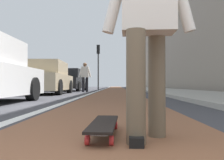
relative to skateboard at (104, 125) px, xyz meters
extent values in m
plane|color=#38383D|center=(8.86, -0.04, -0.09)|extent=(80.00, 80.00, 0.00)
cube|color=brown|center=(22.86, -0.04, -0.09)|extent=(56.00, 2.02, 0.00)
cube|color=silver|center=(18.86, 1.12, -0.09)|extent=(52.00, 0.16, 0.01)
cube|color=#9E9B93|center=(16.86, -3.44, -0.04)|extent=(52.00, 3.20, 0.10)
cube|color=gray|center=(20.86, -6.09, 5.65)|extent=(40.00, 1.20, 11.48)
cylinder|color=red|center=(0.30, 0.07, -0.06)|extent=(0.07, 0.03, 0.07)
cylinder|color=red|center=(0.30, -0.10, -0.06)|extent=(0.07, 0.03, 0.07)
cylinder|color=red|center=(-0.30, 0.10, -0.06)|extent=(0.07, 0.03, 0.07)
cylinder|color=red|center=(-0.30, -0.07, -0.06)|extent=(0.07, 0.03, 0.07)
cube|color=silver|center=(0.30, -0.01, -0.01)|extent=(0.07, 0.12, 0.02)
cube|color=silver|center=(-0.30, 0.01, -0.01)|extent=(0.07, 0.12, 0.02)
cube|color=black|center=(0.00, 0.00, 0.01)|extent=(0.85, 0.24, 0.02)
cylinder|color=brown|center=(-0.26, -0.24, 0.32)|extent=(0.14, 0.14, 0.82)
cylinder|color=brown|center=(-0.01, -0.44, 0.32)|extent=(0.14, 0.14, 0.82)
cube|color=black|center=(-0.26, -0.24, -0.06)|extent=(0.26, 0.11, 0.07)
cylinder|color=black|center=(4.32, 2.13, 0.22)|extent=(0.63, 0.22, 0.62)
cube|color=tan|center=(8.82, 3.15, 0.44)|extent=(4.09, 1.97, 0.70)
cube|color=tan|center=(8.67, 3.15, 1.09)|extent=(2.26, 1.78, 0.60)
cube|color=#4C606B|center=(9.78, 3.18, 1.09)|extent=(0.08, 1.65, 0.51)
cylinder|color=black|center=(10.06, 4.07, 0.23)|extent=(0.66, 0.23, 0.65)
cylinder|color=black|center=(10.10, 2.29, 0.23)|extent=(0.66, 0.23, 0.65)
cylinder|color=black|center=(7.55, 4.02, 0.23)|extent=(0.66, 0.23, 0.65)
cylinder|color=black|center=(7.59, 2.23, 0.23)|extent=(0.66, 0.23, 0.65)
cube|color=black|center=(14.34, 3.07, 0.44)|extent=(4.47, 1.97, 0.70)
cube|color=black|center=(14.19, 3.08, 1.09)|extent=(2.49, 1.73, 0.60)
cube|color=#4C606B|center=(15.40, 3.02, 1.09)|extent=(0.11, 1.55, 0.51)
cylinder|color=black|center=(15.74, 3.84, 0.23)|extent=(0.67, 0.25, 0.66)
cylinder|color=black|center=(15.66, 2.17, 0.23)|extent=(0.67, 0.25, 0.66)
cylinder|color=black|center=(13.02, 3.97, 0.23)|extent=(0.67, 0.25, 0.66)
cylinder|color=black|center=(12.94, 2.30, 0.23)|extent=(0.67, 0.25, 0.66)
cylinder|color=#2D2D2D|center=(19.39, 1.52, 1.54)|extent=(0.12, 0.12, 3.26)
cube|color=black|center=(19.39, 1.52, 3.57)|extent=(0.24, 0.28, 0.80)
sphere|color=#360606|center=(19.52, 1.52, 3.83)|extent=(0.16, 0.16, 0.16)
sphere|color=#392907|center=(19.52, 1.52, 3.57)|extent=(0.16, 0.16, 0.16)
sphere|color=green|center=(19.52, 1.52, 3.31)|extent=(0.16, 0.16, 0.16)
cylinder|color=black|center=(11.90, 1.61, 0.34)|extent=(0.15, 0.15, 0.86)
cylinder|color=black|center=(11.63, 1.80, 0.34)|extent=(0.15, 0.15, 0.86)
cube|color=black|center=(11.90, 1.61, -0.06)|extent=(0.27, 0.10, 0.07)
cube|color=silver|center=(11.77, 1.72, 1.08)|extent=(0.25, 0.42, 0.63)
cylinder|color=silver|center=(11.77, 1.47, 1.08)|extent=(0.09, 0.25, 0.63)
cylinder|color=silver|center=(11.77, 1.97, 1.08)|extent=(0.09, 0.25, 0.63)
sphere|color=brown|center=(11.77, 1.72, 1.51)|extent=(0.23, 0.23, 0.23)
camera|label=1|loc=(-1.95, -0.10, 0.33)|focal=37.74mm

